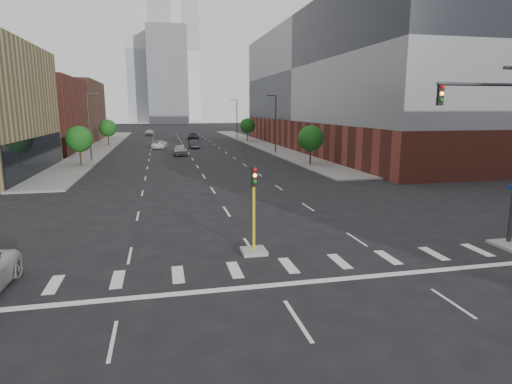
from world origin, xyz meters
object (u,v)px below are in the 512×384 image
object	(u,v)px
car_deep_right	(193,136)
median_traffic_signal	(254,235)
mast_arm_signal	(506,137)
car_mid_right	(194,144)
car_distant	(149,132)
car_near_left	(180,150)
car_far_left	(159,145)

from	to	relation	value
car_deep_right	median_traffic_signal	bearing A→B (deg)	-84.66
mast_arm_signal	car_mid_right	distance (m)	60.13
car_distant	car_mid_right	bearing A→B (deg)	-71.91
car_near_left	car_deep_right	distance (m)	32.36
mast_arm_signal	car_far_left	bearing A→B (deg)	105.89
car_mid_right	car_distant	distance (m)	40.65
mast_arm_signal	median_traffic_signal	bearing A→B (deg)	173.36
mast_arm_signal	car_distant	world-z (taller)	mast_arm_signal
car_near_left	car_distant	distance (m)	50.80
car_deep_right	mast_arm_signal	bearing A→B (deg)	-75.64
car_far_left	car_deep_right	size ratio (longest dim) A/B	0.85
mast_arm_signal	car_near_left	world-z (taller)	mast_arm_signal
mast_arm_signal	car_far_left	distance (m)	63.10
car_mid_right	car_distant	bearing A→B (deg)	101.37
car_mid_right	car_near_left	bearing A→B (deg)	-106.43
car_mid_right	car_distant	world-z (taller)	car_distant
car_far_left	mast_arm_signal	bearing A→B (deg)	-64.61
car_mid_right	car_far_left	distance (m)	6.32
mast_arm_signal	car_distant	xyz separation A→B (m)	(-19.73, 98.62, -4.85)
car_mid_right	car_deep_right	size ratio (longest dim) A/B	0.82
car_near_left	car_far_left	size ratio (longest dim) A/B	0.99
mast_arm_signal	car_near_left	xyz separation A→B (m)	(-14.11, 48.12, -4.83)
median_traffic_signal	mast_arm_signal	world-z (taller)	mast_arm_signal
median_traffic_signal	car_near_left	distance (m)	46.68
median_traffic_signal	car_far_left	bearing A→B (deg)	94.46
car_distant	car_near_left	bearing A→B (deg)	-77.80
car_near_left	car_distant	world-z (taller)	car_near_left
car_near_left	car_deep_right	size ratio (longest dim) A/B	0.84
mast_arm_signal	car_far_left	xyz separation A→B (m)	(-17.22, 60.50, -4.98)
car_mid_right	car_deep_right	distance (m)	21.34
car_near_left	car_distant	xyz separation A→B (m)	(-5.61, 50.49, -0.02)
car_deep_right	car_distant	size ratio (longest dim) A/B	1.21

